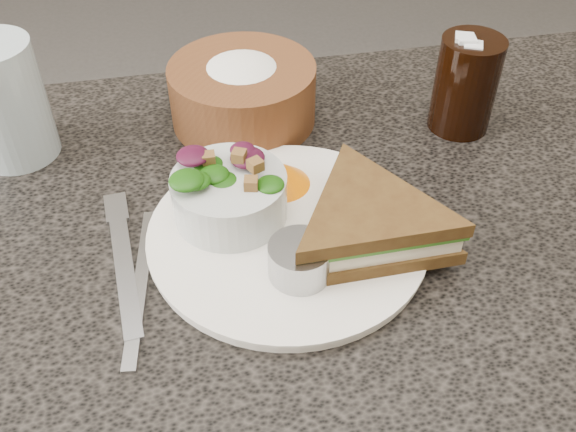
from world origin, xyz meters
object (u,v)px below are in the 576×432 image
(dressing_ramekin, at_px, (300,260))
(bread_basket, at_px, (242,84))
(cola_glass, at_px, (467,80))
(dinner_plate, at_px, (288,235))
(salad_bowl, at_px, (229,189))
(sandwich, at_px, (369,223))
(water_glass, at_px, (4,102))

(dressing_ramekin, distance_m, bread_basket, 0.27)
(bread_basket, bearing_deg, cola_glass, -14.19)
(dinner_plate, bearing_deg, salad_bowl, 146.51)
(dinner_plate, distance_m, salad_bowl, 0.07)
(dressing_ramekin, bearing_deg, sandwich, 20.52)
(cola_glass, bearing_deg, dinner_plate, -147.62)
(dressing_ramekin, bearing_deg, salad_bowl, 119.11)
(dinner_plate, xyz_separation_m, bread_basket, (-0.01, 0.21, 0.04))
(dinner_plate, bearing_deg, cola_glass, 32.38)
(salad_bowl, relative_size, dressing_ramekin, 1.96)
(dinner_plate, height_order, bread_basket, bread_basket)
(sandwich, xyz_separation_m, bread_basket, (-0.08, 0.24, 0.01))
(sandwich, height_order, water_glass, water_glass)
(bread_basket, xyz_separation_m, water_glass, (-0.25, -0.02, 0.02))
(salad_bowl, bearing_deg, sandwich, -27.97)
(bread_basket, relative_size, cola_glass, 1.39)
(sandwich, distance_m, dressing_ramekin, 0.07)
(sandwich, bearing_deg, bread_basket, 107.76)
(sandwich, xyz_separation_m, salad_bowl, (-0.12, 0.06, 0.01))
(salad_bowl, distance_m, bread_basket, 0.18)
(sandwich, bearing_deg, cola_glass, 46.48)
(dinner_plate, relative_size, sandwich, 1.45)
(sandwich, distance_m, cola_glass, 0.24)
(salad_bowl, bearing_deg, cola_glass, 22.03)
(water_glass, bearing_deg, salad_bowl, -36.69)
(salad_bowl, height_order, cola_glass, cola_glass)
(salad_bowl, distance_m, cola_glass, 0.31)
(dinner_plate, xyz_separation_m, dressing_ramekin, (-0.00, -0.06, 0.02))
(bread_basket, relative_size, water_glass, 1.28)
(sandwich, bearing_deg, dressing_ramekin, -160.28)
(cola_glass, height_order, water_glass, water_glass)
(dinner_plate, xyz_separation_m, water_glass, (-0.27, 0.19, 0.06))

